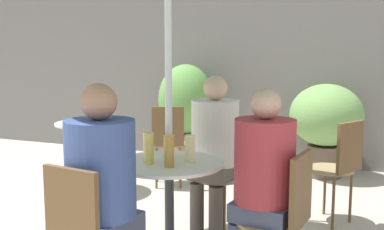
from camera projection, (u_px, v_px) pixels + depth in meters
name	position (u px, v px, depth m)	size (l,w,h in m)	color
storefront_wall	(265.00, 46.00, 5.69)	(10.00, 0.06, 3.00)	slate
cafe_table_near	(169.00, 189.00, 2.87)	(0.69, 0.69, 0.72)	#2D2D33
cafe_table_far	(89.00, 141.00, 4.52)	(0.66, 0.66, 0.72)	#2D2D33
bistro_chair_1	(285.00, 212.00, 2.49)	(0.40, 0.39, 0.87)	#997F56
bistro_chair_2	(222.00, 165.00, 3.53)	(0.39, 0.40, 0.87)	#997F56
bistro_chair_3	(340.00, 162.00, 3.64)	(0.44, 0.43, 0.87)	#997F56
bistro_chair_5	(168.00, 138.00, 4.68)	(0.42, 0.43, 0.87)	#997F56
seated_person_0	(103.00, 183.00, 2.31)	(0.36, 0.39, 1.25)	#42475B
seated_person_1	(262.00, 175.00, 2.54)	(0.37, 0.34, 1.21)	#42475B
seated_person_2	(214.00, 143.00, 3.38)	(0.36, 0.39, 1.24)	brown
beer_glass_0	(190.00, 149.00, 2.83)	(0.07, 0.07, 0.17)	beige
beer_glass_1	(169.00, 146.00, 2.97)	(0.07, 0.07, 0.15)	#DBC65B
beer_glass_2	(149.00, 148.00, 2.79)	(0.07, 0.07, 0.20)	#DBC65B
beer_glass_3	(169.00, 151.00, 2.70)	(0.06, 0.06, 0.20)	#B28433
potted_plant_0	(186.00, 105.00, 5.81)	(0.71, 0.71, 1.27)	#93664C
potted_plant_1	(326.00, 120.00, 5.09)	(0.82, 0.82, 1.06)	brown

